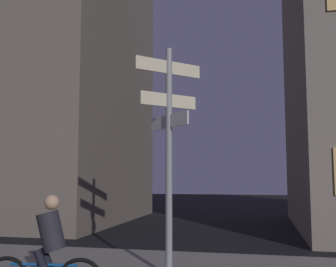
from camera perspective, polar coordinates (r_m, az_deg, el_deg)
The scene contains 3 objects.
signpost at distance 7.33m, azimuth 0.12°, elevation -0.73°, with size 1.00×1.00×4.08m.
cyclist at distance 6.35m, azimuth -16.64°, elevation -16.04°, with size 1.81×0.37×1.61m.
building_left_block at distance 19.96m, azimuth -21.35°, elevation 10.05°, with size 11.04×8.89×14.51m.
Camera 1 is at (0.95, -1.90, 1.88)m, focal length 43.37 mm.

